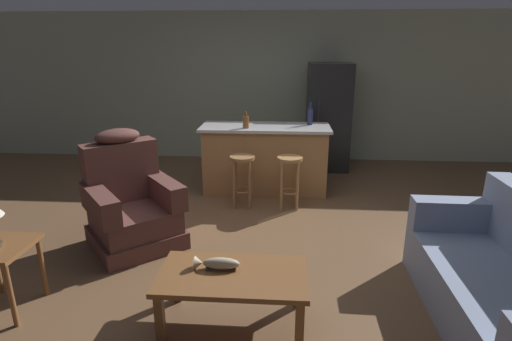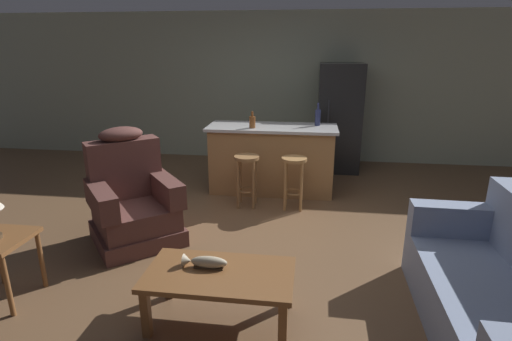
{
  "view_description": "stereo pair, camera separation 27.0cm",
  "coord_description": "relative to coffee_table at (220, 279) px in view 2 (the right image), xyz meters",
  "views": [
    {
      "loc": [
        0.25,
        -4.14,
        2.02
      ],
      "look_at": [
        -0.03,
        -0.1,
        0.75
      ],
      "focal_mm": 28.0,
      "sensor_mm": 36.0,
      "label": 1
    },
    {
      "loc": [
        0.52,
        -4.11,
        2.02
      ],
      "look_at": [
        -0.03,
        -0.1,
        0.75
      ],
      "focal_mm": 28.0,
      "sensor_mm": 36.0,
      "label": 2
    }
  ],
  "objects": [
    {
      "name": "ground_plane",
      "position": [
        0.1,
        1.59,
        -0.36
      ],
      "size": [
        12.0,
        12.0,
        0.0
      ],
      "color": "brown"
    },
    {
      "name": "fish_figurine",
      "position": [
        -0.13,
        0.05,
        0.1
      ],
      "size": [
        0.34,
        0.1,
        0.1
      ],
      "color": "#4C3823",
      "rests_on": "coffee_table"
    },
    {
      "name": "bottle_short_amber",
      "position": [
        0.72,
        3.07,
        0.71
      ],
      "size": [
        0.07,
        0.07,
        0.32
      ],
      "color": "#23284C",
      "rests_on": "kitchen_island"
    },
    {
      "name": "refrigerator",
      "position": [
        1.09,
        4.14,
        0.52
      ],
      "size": [
        0.7,
        0.69,
        1.76
      ],
      "color": "black",
      "rests_on": "ground_plane"
    },
    {
      "name": "back_wall",
      "position": [
        0.1,
        4.71,
        0.94
      ],
      "size": [
        12.0,
        0.05,
        2.6
      ],
      "color": "#9EA88E",
      "rests_on": "ground_plane"
    },
    {
      "name": "bottle_tall_green",
      "position": [
        -0.16,
        2.77,
        0.67
      ],
      "size": [
        0.08,
        0.08,
        0.22
      ],
      "color": "brown",
      "rests_on": "kitchen_island"
    },
    {
      "name": "bar_stool_right",
      "position": [
        0.44,
        2.31,
        0.11
      ],
      "size": [
        0.32,
        0.32,
        0.68
      ],
      "color": "#A87A47",
      "rests_on": "ground_plane"
    },
    {
      "name": "couch",
      "position": [
        2.01,
        0.04,
        -0.02
      ],
      "size": [
        0.88,
        1.92,
        0.94
      ],
      "rotation": [
        0.0,
        0.0,
        3.12
      ],
      "color": "#8493B2",
      "rests_on": "ground_plane"
    },
    {
      "name": "kitchen_island",
      "position": [
        0.1,
        2.94,
        0.11
      ],
      "size": [
        1.8,
        0.7,
        0.95
      ],
      "color": "#9E7042",
      "rests_on": "ground_plane"
    },
    {
      "name": "coffee_table",
      "position": [
        0.0,
        0.0,
        0.0
      ],
      "size": [
        1.1,
        0.6,
        0.42
      ],
      "color": "brown",
      "rests_on": "ground_plane"
    },
    {
      "name": "bar_stool_left",
      "position": [
        -0.16,
        2.31,
        0.11
      ],
      "size": [
        0.32,
        0.32,
        0.68
      ],
      "color": "olive",
      "rests_on": "ground_plane"
    },
    {
      "name": "recliner_near_lamp",
      "position": [
        -1.23,
        1.23,
        0.06
      ],
      "size": [
        1.18,
        1.18,
        1.2
      ],
      "rotation": [
        0.0,
        0.0,
        -0.88
      ],
      "color": "brown",
      "rests_on": "ground_plane"
    }
  ]
}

